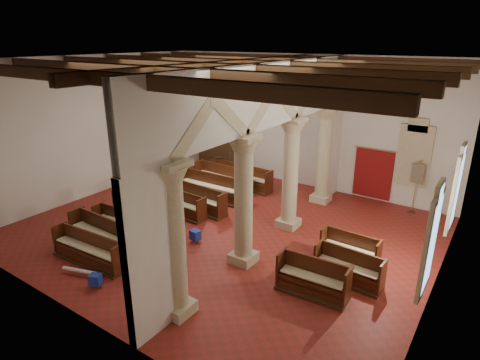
% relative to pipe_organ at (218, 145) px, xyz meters
% --- Properties ---
extents(floor, '(14.00, 14.00, 0.00)m').
position_rel_pipe_organ_xyz_m(floor, '(4.50, -5.50, -1.37)').
color(floor, maroon).
rests_on(floor, ground).
extents(ceiling, '(14.00, 14.00, 0.00)m').
position_rel_pipe_organ_xyz_m(ceiling, '(4.50, -5.50, 4.63)').
color(ceiling, black).
rests_on(ceiling, wall_back).
extents(wall_back, '(14.00, 0.02, 6.00)m').
position_rel_pipe_organ_xyz_m(wall_back, '(4.50, 0.50, 1.63)').
color(wall_back, silver).
rests_on(wall_back, floor).
extents(wall_front, '(14.00, 0.02, 6.00)m').
position_rel_pipe_organ_xyz_m(wall_front, '(4.50, -11.50, 1.63)').
color(wall_front, silver).
rests_on(wall_front, floor).
extents(wall_left, '(0.02, 12.00, 6.00)m').
position_rel_pipe_organ_xyz_m(wall_left, '(-2.50, -5.50, 1.63)').
color(wall_left, silver).
rests_on(wall_left, floor).
extents(wall_right, '(0.02, 12.00, 6.00)m').
position_rel_pipe_organ_xyz_m(wall_right, '(11.50, -5.50, 1.63)').
color(wall_right, silver).
rests_on(wall_right, floor).
extents(ceiling_beams, '(13.80, 11.80, 0.30)m').
position_rel_pipe_organ_xyz_m(ceiling_beams, '(4.50, -5.50, 4.45)').
color(ceiling_beams, '#392412').
rests_on(ceiling_beams, wall_back).
extents(arcade, '(0.90, 11.90, 6.00)m').
position_rel_pipe_organ_xyz_m(arcade, '(6.30, -5.50, 2.19)').
color(arcade, '#BCAE8C').
rests_on(arcade, floor).
extents(window_right_a, '(0.03, 1.00, 2.20)m').
position_rel_pipe_organ_xyz_m(window_right_a, '(11.48, -7.00, 0.83)').
color(window_right_a, '#2D6755').
rests_on(window_right_a, wall_right).
extents(window_right_b, '(0.03, 1.00, 2.20)m').
position_rel_pipe_organ_xyz_m(window_right_b, '(11.48, -3.00, 0.83)').
color(window_right_b, '#2D6755').
rests_on(window_right_b, wall_right).
extents(window_back, '(1.00, 0.03, 2.20)m').
position_rel_pipe_organ_xyz_m(window_back, '(9.50, 0.48, 0.83)').
color(window_back, '#2D6755').
rests_on(window_back, wall_back).
extents(pipe_organ, '(2.10, 0.85, 4.40)m').
position_rel_pipe_organ_xyz_m(pipe_organ, '(0.00, 0.00, 0.00)').
color(pipe_organ, '#392412').
rests_on(pipe_organ, floor).
extents(lectern, '(0.55, 0.57, 1.19)m').
position_rel_pipe_organ_xyz_m(lectern, '(0.91, -1.04, -0.88)').
color(lectern, '#3A2212').
rests_on(lectern, floor).
extents(dossal_curtain, '(1.80, 0.07, 2.17)m').
position_rel_pipe_organ_xyz_m(dossal_curtain, '(8.00, 0.42, -0.21)').
color(dossal_curtain, maroon).
rests_on(dossal_curtain, floor).
extents(processional_banner, '(0.49, 0.63, 2.18)m').
position_rel_pipe_organ_xyz_m(processional_banner, '(9.82, -0.03, -0.60)').
color(processional_banner, '#392412').
rests_on(processional_banner, floor).
extents(hymnal_box_a, '(0.39, 0.36, 0.31)m').
position_rel_pipe_organ_xyz_m(hymnal_box_a, '(3.65, -10.50, -1.11)').
color(hymnal_box_a, navy).
rests_on(hymnal_box_a, floor).
extents(hymnal_box_b, '(0.39, 0.33, 0.34)m').
position_rel_pipe_organ_xyz_m(hymnal_box_b, '(4.19, -8.63, -1.10)').
color(hymnal_box_b, '#163697').
rests_on(hymnal_box_b, floor).
extents(hymnal_box_c, '(0.37, 0.32, 0.34)m').
position_rel_pipe_organ_xyz_m(hymnal_box_c, '(4.22, -6.87, -1.10)').
color(hymnal_box_c, '#163E9A').
rests_on(hymnal_box_c, floor).
extents(tube_heater_a, '(1.10, 0.45, 0.11)m').
position_rel_pipe_organ_xyz_m(tube_heater_a, '(2.73, -10.39, -1.21)').
color(tube_heater_a, silver).
rests_on(tube_heater_a, floor).
extents(tube_heater_b, '(0.86, 0.32, 0.09)m').
position_rel_pipe_organ_xyz_m(tube_heater_b, '(2.98, -8.46, -1.21)').
color(tube_heater_b, silver).
rests_on(tube_heater_b, floor).
extents(nave_pew_0, '(2.80, 0.82, 0.98)m').
position_rel_pipe_organ_xyz_m(nave_pew_0, '(2.35, -9.75, -1.05)').
color(nave_pew_0, '#392412').
rests_on(nave_pew_0, floor).
extents(nave_pew_1, '(3.26, 0.85, 1.11)m').
position_rel_pipe_organ_xyz_m(nave_pew_1, '(2.23, -9.00, -1.00)').
color(nave_pew_1, '#392412').
rests_on(nave_pew_1, floor).
extents(nave_pew_2, '(2.70, 0.83, 0.97)m').
position_rel_pipe_organ_xyz_m(nave_pew_2, '(1.91, -7.96, -1.05)').
color(nave_pew_2, '#392412').
rests_on(nave_pew_2, floor).
extents(nave_pew_3, '(3.02, 0.76, 1.13)m').
position_rel_pipe_organ_xyz_m(nave_pew_3, '(1.86, -6.88, -1.00)').
color(nave_pew_3, '#392412').
rests_on(nave_pew_3, floor).
extents(nave_pew_4, '(2.69, 0.76, 0.96)m').
position_rel_pipe_organ_xyz_m(nave_pew_4, '(2.11, -5.48, -1.05)').
color(nave_pew_4, '#392412').
rests_on(nave_pew_4, floor).
extents(nave_pew_5, '(2.91, 0.87, 1.02)m').
position_rel_pipe_organ_xyz_m(nave_pew_5, '(2.46, -4.73, -1.04)').
color(nave_pew_5, '#392412').
rests_on(nave_pew_5, floor).
extents(nave_pew_6, '(3.13, 0.78, 1.10)m').
position_rel_pipe_organ_xyz_m(nave_pew_6, '(2.15, -3.43, -1.01)').
color(nave_pew_6, '#392412').
rests_on(nave_pew_6, floor).
extents(nave_pew_7, '(2.96, 0.87, 1.11)m').
position_rel_pipe_organ_xyz_m(nave_pew_7, '(1.91, -2.19, -1.00)').
color(nave_pew_7, '#392412').
rests_on(nave_pew_7, floor).
extents(nave_pew_8, '(3.35, 0.89, 1.07)m').
position_rel_pipe_organ_xyz_m(nave_pew_8, '(2.42, -1.49, -1.02)').
color(nave_pew_8, '#392412').
rests_on(nave_pew_8, floor).
extents(aisle_pew_0, '(2.00, 0.82, 1.06)m').
position_rel_pipe_organ_xyz_m(aisle_pew_0, '(8.80, -7.35, -1.02)').
color(aisle_pew_0, '#392412').
rests_on(aisle_pew_0, floor).
extents(aisle_pew_1, '(2.00, 0.74, 0.98)m').
position_rel_pipe_organ_xyz_m(aisle_pew_1, '(9.40, -6.23, -1.04)').
color(aisle_pew_1, '#392412').
rests_on(aisle_pew_1, floor).
extents(aisle_pew_2, '(1.82, 0.71, 0.99)m').
position_rel_pipe_organ_xyz_m(aisle_pew_2, '(9.07, -5.23, -1.04)').
color(aisle_pew_2, '#392412').
rests_on(aisle_pew_2, floor).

